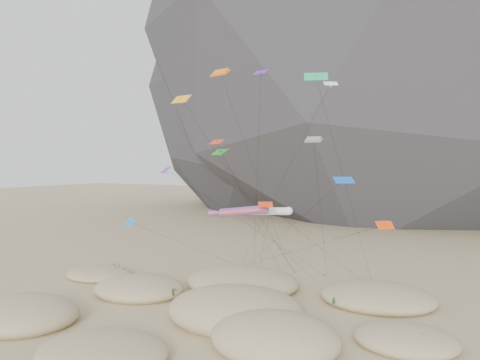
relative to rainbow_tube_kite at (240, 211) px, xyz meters
The scene contains 9 objects.
ground 13.42m from the rainbow_tube_kite, 91.40° to the right, with size 500.00×500.00×0.00m, color #CCB789.
dunes 10.76m from the rainbow_tube_kite, 101.64° to the right, with size 51.63×36.44×4.46m.
dune_grass 11.25m from the rainbow_tube_kite, 109.65° to the right, with size 45.15×29.09×1.44m.
kite_stakes 18.34m from the rainbow_tube_kite, 84.97° to the left, with size 20.08×5.08×0.30m.
rainbow_tube_kite is the anchor object (origin of this frame).
white_tube_kite 3.70m from the rainbow_tube_kite, 54.84° to the left, with size 8.74×10.41×11.14m.
orange_parafoil 21.42m from the rainbow_tube_kite, 129.22° to the left, with size 7.97×11.32×29.19m.
multi_parafoil 11.36m from the rainbow_tube_kite, 16.66° to the left, with size 3.25×14.51×19.09m.
delta_kites 7.84m from the rainbow_tube_kite, 101.20° to the left, with size 35.03×18.17×27.47m.
Camera 1 is at (23.81, -39.60, 16.09)m, focal length 35.00 mm.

